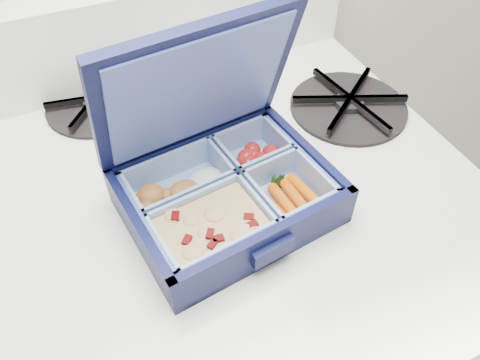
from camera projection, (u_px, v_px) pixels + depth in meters
name	position (u px, v px, depth m)	size (l,w,h in m)	color
stove	(234.00, 336.00, 0.96)	(0.63, 0.63, 0.94)	white
bento_box	(228.00, 195.00, 0.56)	(0.24, 0.19, 0.06)	#0C0F35
burner_grate	(349.00, 102.00, 0.71)	(0.18, 0.18, 0.03)	black
burner_grate_rear	(96.00, 102.00, 0.72)	(0.15, 0.15, 0.02)	black
fork	(198.00, 135.00, 0.67)	(0.02, 0.17, 0.01)	silver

